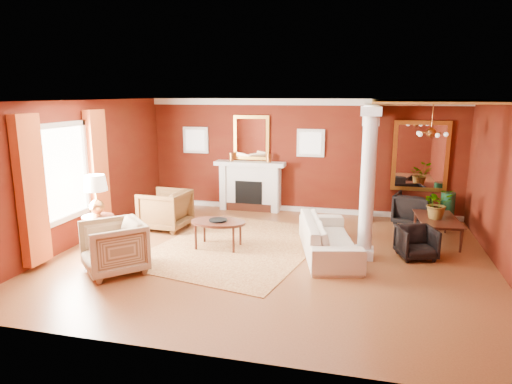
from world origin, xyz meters
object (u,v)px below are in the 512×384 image
(coffee_table, at_px, (218,223))
(armchair_stripe, at_px, (114,245))
(sofa, at_px, (329,231))
(armchair_leopard, at_px, (165,208))
(side_table, at_px, (97,200))
(dining_table, at_px, (438,223))

(coffee_table, bearing_deg, armchair_stripe, -128.87)
(sofa, xyz_separation_m, armchair_leopard, (-3.75, 0.81, 0.03))
(side_table, xyz_separation_m, dining_table, (6.51, 2.21, -0.62))
(sofa, distance_m, dining_table, 2.53)
(armchair_stripe, relative_size, side_table, 0.66)
(armchair_stripe, xyz_separation_m, dining_table, (5.63, 3.14, -0.10))
(armchair_leopard, distance_m, coffee_table, 1.85)
(sofa, distance_m, armchair_leopard, 3.84)
(armchair_stripe, bearing_deg, armchair_leopard, 140.70)
(armchair_leopard, xyz_separation_m, dining_table, (5.89, 0.53, -0.10))
(armchair_stripe, distance_m, coffee_table, 2.11)
(armchair_stripe, xyz_separation_m, coffee_table, (1.33, 1.65, 0.01))
(sofa, bearing_deg, coffee_table, 80.30)
(armchair_leopard, relative_size, side_table, 0.65)
(armchair_leopard, height_order, dining_table, armchair_leopard)
(armchair_leopard, xyz_separation_m, coffee_table, (1.59, -0.96, 0.01))
(sofa, distance_m, coffee_table, 2.17)
(coffee_table, distance_m, dining_table, 4.56)
(sofa, xyz_separation_m, armchair_stripe, (-3.49, -1.79, 0.04))
(sofa, height_order, dining_table, sofa)
(coffee_table, bearing_deg, sofa, 3.90)
(coffee_table, bearing_deg, armchair_leopard, 148.91)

